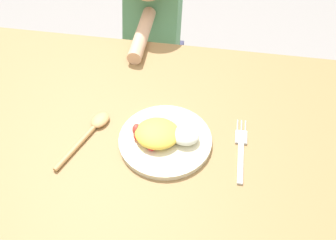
% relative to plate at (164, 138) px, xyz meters
% --- Properties ---
extents(dining_table, '(1.27, 0.73, 0.72)m').
position_rel_plate_xyz_m(dining_table, '(0.00, 0.02, -0.16)').
color(dining_table, olive).
rests_on(dining_table, ground_plane).
extents(plate, '(0.22, 0.22, 0.04)m').
position_rel_plate_xyz_m(plate, '(0.00, 0.00, 0.00)').
color(plate, beige).
rests_on(plate, dining_table).
extents(fork, '(0.03, 0.19, 0.01)m').
position_rel_plate_xyz_m(fork, '(0.18, 0.00, -0.01)').
color(fork, silver).
rests_on(fork, dining_table).
extents(spoon, '(0.09, 0.20, 0.02)m').
position_rel_plate_xyz_m(spoon, '(-0.18, 0.00, -0.01)').
color(spoon, tan).
rests_on(spoon, dining_table).
extents(person, '(0.19, 0.41, 0.95)m').
position_rel_plate_xyz_m(person, '(-0.13, 0.57, -0.25)').
color(person, '#3A3959').
rests_on(person, ground_plane).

